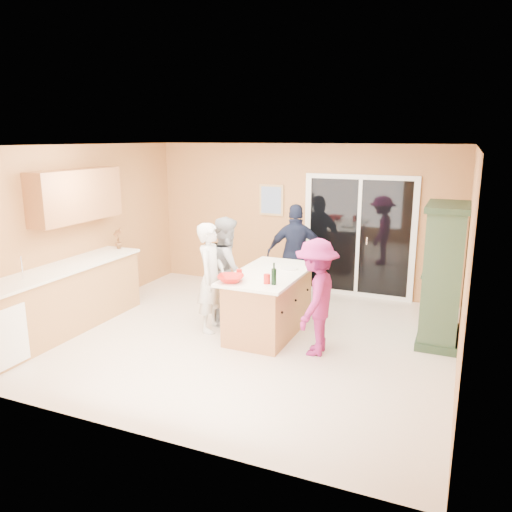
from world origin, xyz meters
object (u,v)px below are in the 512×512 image
at_px(kitchen_island, 269,304).
at_px(woman_magenta, 316,297).
at_px(woman_grey, 227,270).
at_px(green_hutch, 443,276).
at_px(woman_navy, 296,254).
at_px(woman_white, 211,278).

bearing_deg(kitchen_island, woman_magenta, -26.38).
relative_size(kitchen_island, woman_magenta, 1.14).
bearing_deg(woman_grey, green_hutch, -110.78).
xyz_separation_m(woman_grey, woman_navy, (0.67, 1.23, 0.04)).
xyz_separation_m(green_hutch, woman_navy, (-2.32, 0.84, -0.09)).
xyz_separation_m(kitchen_island, woman_navy, (-0.09, 1.45, 0.41)).
distance_m(kitchen_island, woman_grey, 0.87).
xyz_separation_m(green_hutch, woman_grey, (-2.99, -0.39, -0.12)).
distance_m(woman_navy, woman_magenta, 2.06).
bearing_deg(green_hutch, woman_white, -164.62).
xyz_separation_m(woman_navy, woman_magenta, (0.88, -1.86, -0.08)).
xyz_separation_m(woman_white, woman_grey, (0.03, 0.44, 0.01)).
bearing_deg(green_hutch, kitchen_island, -164.68).
height_order(woman_white, woman_navy, woman_navy).
distance_m(woman_white, woman_navy, 1.82).
bearing_deg(woman_navy, kitchen_island, 75.80).
distance_m(woman_white, woman_grey, 0.44).
bearing_deg(woman_navy, woman_magenta, 97.67).
xyz_separation_m(green_hutch, woman_white, (-3.02, -0.83, -0.13)).
xyz_separation_m(woman_grey, woman_magenta, (1.55, -0.62, -0.04)).
relative_size(woman_white, woman_magenta, 1.04).
height_order(kitchen_island, woman_magenta, woman_magenta).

